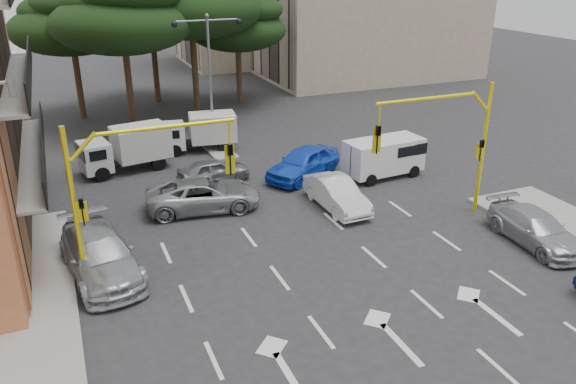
# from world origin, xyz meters

# --- Properties ---
(ground) EXTENTS (120.00, 120.00, 0.00)m
(ground) POSITION_xyz_m (0.00, 0.00, 0.00)
(ground) COLOR #28282B
(ground) RESTS_ON ground
(median_strip) EXTENTS (1.40, 6.00, 0.15)m
(median_strip) POSITION_xyz_m (0.00, 16.00, 0.07)
(median_strip) COLOR gray
(median_strip) RESTS_ON ground
(pine_left_near) EXTENTS (9.15, 9.15, 10.23)m
(pine_left_near) POSITION_xyz_m (-3.94, 21.96, 7.60)
(pine_left_near) COLOR #382616
(pine_left_near) RESTS_ON ground
(pine_left_far) EXTENTS (8.32, 8.32, 9.30)m
(pine_left_far) POSITION_xyz_m (-6.94, 25.96, 6.91)
(pine_left_far) COLOR #382616
(pine_left_far) RESTS_ON ground
(pine_right) EXTENTS (7.49, 7.49, 8.37)m
(pine_right) POSITION_xyz_m (5.06, 25.96, 6.22)
(pine_right) COLOR #382616
(pine_right) RESTS_ON ground
(pine_back) EXTENTS (9.15, 9.15, 10.23)m
(pine_back) POSITION_xyz_m (-0.94, 28.96, 7.60)
(pine_back) COLOR #382616
(pine_back) RESTS_ON ground
(signal_mast_right) EXTENTS (5.79, 0.37, 6.00)m
(signal_mast_right) POSITION_xyz_m (6.80, 1.99, 3.88)
(signal_mast_right) COLOR yellow
(signal_mast_right) RESTS_ON ground
(signal_mast_left) EXTENTS (5.79, 0.37, 6.00)m
(signal_mast_left) POSITION_xyz_m (-6.80, 1.99, 3.88)
(signal_mast_left) COLOR yellow
(signal_mast_left) RESTS_ON ground
(street_lamp_center) EXTENTS (4.16, 0.36, 7.77)m
(street_lamp_center) POSITION_xyz_m (0.00, 16.00, 5.43)
(street_lamp_center) COLOR slate
(street_lamp_center) RESTS_ON median_strip
(car_white_hatch) EXTENTS (1.62, 4.34, 1.42)m
(car_white_hatch) POSITION_xyz_m (2.79, 4.77, 0.71)
(car_white_hatch) COLOR white
(car_white_hatch) RESTS_ON ground
(car_blue_compact) EXTENTS (5.11, 4.02, 1.63)m
(car_blue_compact) POSITION_xyz_m (2.98, 9.00, 0.81)
(car_blue_compact) COLOR blue
(car_blue_compact) RESTS_ON ground
(car_silver_wagon) EXTENTS (3.00, 5.82, 1.61)m
(car_silver_wagon) POSITION_xyz_m (-8.00, 2.81, 0.81)
(car_silver_wagon) COLOR #A1A4A9
(car_silver_wagon) RESTS_ON ground
(car_silver_cross_a) EXTENTS (5.57, 3.19, 1.46)m
(car_silver_cross_a) POSITION_xyz_m (-2.98, 7.00, 0.73)
(car_silver_cross_a) COLOR #9DA0A4
(car_silver_cross_a) RESTS_ON ground
(car_silver_cross_b) EXTENTS (3.90, 1.88, 1.28)m
(car_silver_cross_b) POSITION_xyz_m (-1.61, 10.19, 0.64)
(car_silver_cross_b) COLOR gray
(car_silver_cross_b) RESTS_ON ground
(car_silver_parked) EXTENTS (2.19, 4.75, 1.35)m
(car_silver_parked) POSITION_xyz_m (8.70, -1.52, 0.67)
(car_silver_parked) COLOR #A7A9AF
(car_silver_parked) RESTS_ON ground
(van_white) EXTENTS (4.30, 2.20, 2.08)m
(van_white) POSITION_xyz_m (6.99, 7.50, 1.04)
(van_white) COLOR white
(van_white) RESTS_ON ground
(box_truck_a) EXTENTS (5.12, 2.85, 2.38)m
(box_truck_a) POSITION_xyz_m (-5.54, 13.67, 1.19)
(box_truck_a) COLOR silver
(box_truck_a) RESTS_ON ground
(box_truck_b) EXTENTS (4.76, 2.58, 2.22)m
(box_truck_b) POSITION_xyz_m (-0.98, 15.50, 1.11)
(box_truck_b) COLOR white
(box_truck_b) RESTS_ON ground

